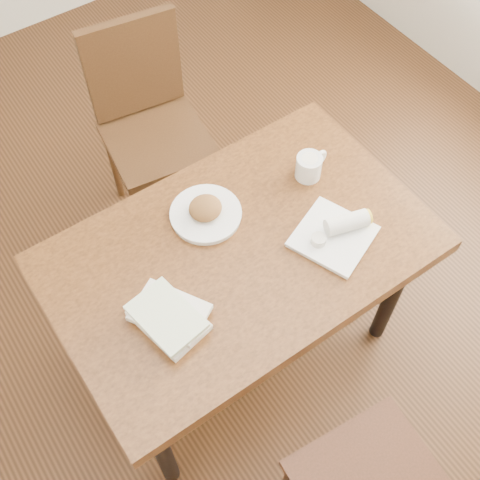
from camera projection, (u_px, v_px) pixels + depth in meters
ground at (240, 343)px, 2.58m from camera, size 4.00×5.00×0.01m
room_walls at (240, 13)px, 1.21m from camera, size 4.02×5.02×2.80m
table at (240, 262)px, 2.02m from camera, size 1.23×0.78×0.75m
chair_far at (148, 116)px, 2.56m from camera, size 0.48×0.48×0.95m
plate_scone at (206, 212)px, 2.00m from camera, size 0.24×0.24×0.08m
coffee_mug at (310, 166)px, 2.08m from camera, size 0.13×0.09×0.09m
plate_burrito at (338, 232)px, 1.95m from camera, size 0.30×0.30×0.08m
book_stack at (168, 317)px, 1.78m from camera, size 0.24×0.26×0.06m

